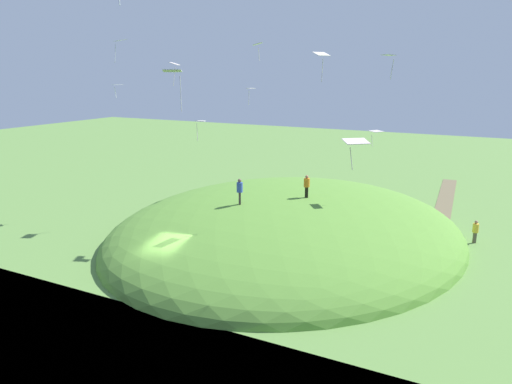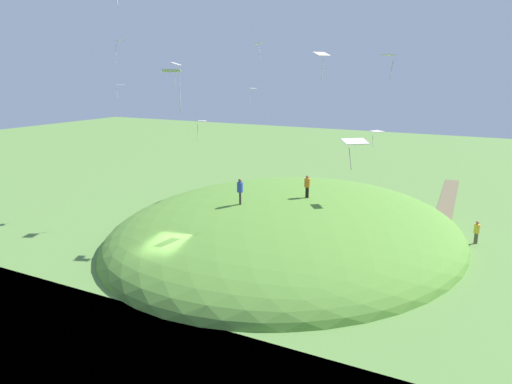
{
  "view_description": "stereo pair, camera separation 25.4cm",
  "coord_description": "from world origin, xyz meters",
  "views": [
    {
      "loc": [
        -21.97,
        -17.66,
        12.04
      ],
      "look_at": [
        4.59,
        -3.78,
        4.71
      ],
      "focal_mm": 34.62,
      "sensor_mm": 36.0,
      "label": 1
    },
    {
      "loc": [
        -21.85,
        -17.88,
        12.04
      ],
      "look_at": [
        4.59,
        -3.78,
        4.71
      ],
      "focal_mm": 34.62,
      "sensor_mm": 36.0,
      "label": 2
    }
  ],
  "objects": [
    {
      "name": "kite_12",
      "position": [
        9.37,
        -1.41,
        13.86
      ],
      "size": [
        1.16,
        1.03,
        1.24
      ],
      "color": "silver"
    },
    {
      "name": "dirt_path",
      "position": [
        28.46,
        -12.46,
        0.02
      ],
      "size": [
        17.26,
        2.73,
        0.04
      ],
      "primitive_type": "cube",
      "rotation": [
        0.0,
        0.0,
        0.07
      ],
      "color": "brown",
      "rests_on": "ground_plane"
    },
    {
      "name": "ground_plane",
      "position": [
        0.0,
        0.0,
        0.0
      ],
      "size": [
        160.0,
        160.0,
        0.0
      ],
      "primitive_type": "plane",
      "color": "#5D873F"
    },
    {
      "name": "kite_7",
      "position": [
        3.17,
        5.31,
        13.94
      ],
      "size": [
        1.1,
        1.19,
        1.49
      ],
      "color": "silver"
    },
    {
      "name": "person_with_child",
      "position": [
        10.1,
        -4.98,
        4.27
      ],
      "size": [
        0.53,
        0.53,
        1.63
      ],
      "rotation": [
        0.0,
        0.0,
        5.0
      ],
      "color": "black",
      "rests_on": "grass_hill"
    },
    {
      "name": "person_watching_kites",
      "position": [
        15.22,
        -16.01,
        1.06
      ],
      "size": [
        0.59,
        0.59,
        1.7
      ],
      "rotation": [
        0.0,
        0.0,
        5.38
      ],
      "color": "brown",
      "rests_on": "ground_plane"
    },
    {
      "name": "kite_8",
      "position": [
        9.47,
        11.68,
        10.94
      ],
      "size": [
        0.97,
        0.84,
        1.11
      ],
      "color": "white"
    },
    {
      "name": "kite_5",
      "position": [
        5.78,
        1.11,
        8.71
      ],
      "size": [
        0.59,
        0.74,
        1.34
      ],
      "color": "white"
    },
    {
      "name": "kite_10",
      "position": [
        11.95,
        -9.25,
        8.02
      ],
      "size": [
        1.19,
        1.18,
        1.1
      ],
      "color": "white"
    },
    {
      "name": "kite_9",
      "position": [
        7.71,
        -6.68,
        13.01
      ],
      "size": [
        1.15,
        1.03,
        1.82
      ],
      "color": "silver"
    },
    {
      "name": "grass_hill",
      "position": [
        10.61,
        -3.26,
        0.0
      ],
      "size": [
        29.73,
        25.57,
        6.57
      ],
      "primitive_type": "ellipsoid",
      "color": "#598F35",
      "rests_on": "ground_plane"
    },
    {
      "name": "kite_11",
      "position": [
        0.87,
        -11.06,
        8.79
      ],
      "size": [
        1.35,
        1.4,
        1.51
      ],
      "color": "white"
    },
    {
      "name": "person_walking_path",
      "position": [
        6.68,
        -1.42,
        4.26
      ],
      "size": [
        0.59,
        0.59,
        1.79
      ],
      "rotation": [
        0.0,
        0.0,
        3.78
      ],
      "color": "#3D2F33",
      "rests_on": "grass_hill"
    },
    {
      "name": "kite_3",
      "position": [
        3.82,
        -11.69,
        12.78
      ],
      "size": [
        0.86,
        0.86,
        1.24
      ],
      "color": "white"
    },
    {
      "name": "kite_4",
      "position": [
        10.13,
        6.27,
        12.55
      ],
      "size": [
        1.14,
        0.96,
        1.81
      ],
      "color": "silver"
    },
    {
      "name": "kite_1",
      "position": [
        14.44,
        1.9,
        10.61
      ],
      "size": [
        0.8,
        0.64,
        1.37
      ],
      "color": "silver"
    },
    {
      "name": "kite_0",
      "position": [
        -2.31,
        -2.91,
        11.96
      ],
      "size": [
        0.99,
        1.09,
        2.05
      ],
      "color": "white"
    }
  ]
}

